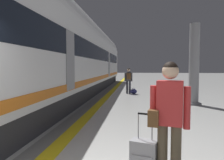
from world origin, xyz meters
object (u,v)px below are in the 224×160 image
rolling_suitcase_foreground (144,159)px  passenger_near (129,78)px  high_speed_train (71,53)px  waste_bin (163,91)px  platform_pillar (194,66)px  traveller_foreground (168,115)px  duffel_bag_near (133,91)px

rolling_suitcase_foreground → passenger_near: (-0.58, 10.55, 0.62)m
high_speed_train → waste_bin: bearing=-10.7°
rolling_suitcase_foreground → high_speed_train: bearing=113.2°
platform_pillar → waste_bin: platform_pillar is taller
traveller_foreground → passenger_near: traveller_foreground is taller
passenger_near → platform_pillar: (3.03, -3.69, 0.77)m
duffel_bag_near → waste_bin: 2.96m
traveller_foreground → waste_bin: (0.93, 8.01, -0.56)m
passenger_near → platform_pillar: platform_pillar is taller
duffel_bag_near → waste_bin: waste_bin is taller
high_speed_train → rolling_suitcase_foreground: bearing=-66.8°
passenger_near → waste_bin: (1.84, -2.61, -0.50)m
duffel_bag_near → traveller_foreground: bearing=-86.7°
duffel_bag_near → platform_pillar: 4.77m
duffel_bag_near → waste_bin: bearing=-58.7°
rolling_suitcase_foreground → platform_pillar: size_ratio=0.28×
waste_bin → duffel_bag_near: bearing=121.3°
high_speed_train → rolling_suitcase_foreground: 9.91m
traveller_foreground → rolling_suitcase_foreground: size_ratio=1.75×
traveller_foreground → high_speed_train: bearing=114.8°
traveller_foreground → rolling_suitcase_foreground: traveller_foreground is taller
passenger_near → duffel_bag_near: size_ratio=3.66×
high_speed_train → traveller_foreground: 9.99m
duffel_bag_near → platform_pillar: size_ratio=0.12×
passenger_near → platform_pillar: size_ratio=0.45×
traveller_foreground → passenger_near: (-0.92, 10.62, -0.06)m
passenger_near → waste_bin: passenger_near is taller
rolling_suitcase_foreground → duffel_bag_near: (-0.27, 10.45, -0.18)m
passenger_near → duffel_bag_near: (0.32, -0.09, -0.80)m
waste_bin → high_speed_train: bearing=169.3°
passenger_near → duffel_bag_near: 0.87m
rolling_suitcase_foreground → duffel_bag_near: 10.46m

